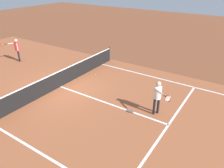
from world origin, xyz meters
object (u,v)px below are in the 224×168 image
at_px(player_near, 158,95).
at_px(tennis_ball_near_net, 95,74).
at_px(net, 60,79).
at_px(player_far, 17,48).

relative_size(player_near, tennis_ball_near_net, 24.78).
relative_size(net, player_far, 6.17).
xyz_separation_m(net, player_far, (1.27, 5.49, 0.53)).
relative_size(net, tennis_ball_near_net, 153.43).
xyz_separation_m(net, tennis_ball_near_net, (2.38, -0.67, -0.46)).
bearing_deg(player_far, net, -103.06).
height_order(player_near, player_far, player_far).
xyz_separation_m(net, player_near, (0.47, -5.61, 0.52)).
bearing_deg(net, player_far, 76.94).
relative_size(player_near, player_far, 1.00).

